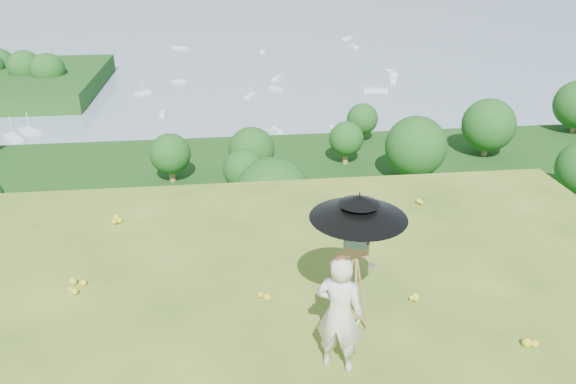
{
  "coord_description": "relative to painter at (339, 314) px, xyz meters",
  "views": [
    {
      "loc": [
        -0.68,
        -5.08,
        5.26
      ],
      "look_at": [
        0.34,
        3.68,
        1.22
      ],
      "focal_mm": 35.0,
      "sensor_mm": 36.0,
      "label": 1
    }
  ],
  "objects": [
    {
      "name": "moored_boats",
      "position": [
        -13.15,
        160.32,
        -34.5
      ],
      "size": [
        140.0,
        140.0,
        0.7
      ],
      "primitive_type": null,
      "color": "white",
      "rests_on": "bay_water"
    },
    {
      "name": "bay_water",
      "position": [
        -0.65,
        239.32,
        -34.85
      ],
      "size": [
        700.0,
        700.0,
        0.0
      ],
      "primitive_type": "plane",
      "color": "#748FA6",
      "rests_on": "ground"
    },
    {
      "name": "shoreline_tier",
      "position": [
        -0.65,
        74.32,
        -36.85
      ],
      "size": [
        170.0,
        28.0,
        8.0
      ],
      "primitive_type": "cube",
      "color": "#736E5C",
      "rests_on": "bay_water"
    },
    {
      "name": "forest_slope",
      "position": [
        -0.65,
        34.32,
        -29.85
      ],
      "size": [
        140.0,
        56.0,
        22.0
      ],
      "primitive_type": "cube",
      "color": "#133A0F",
      "rests_on": "bay_water"
    },
    {
      "name": "painter",
      "position": [
        0.0,
        0.0,
        0.0
      ],
      "size": [
        0.74,
        0.64,
        1.71
      ],
      "primitive_type": "imported",
      "rotation": [
        0.0,
        0.0,
        2.68
      ],
      "color": "beige",
      "rests_on": "ground"
    },
    {
      "name": "field_easel",
      "position": [
        0.31,
        0.53,
        0.02
      ],
      "size": [
        0.87,
        0.87,
        1.74
      ],
      "primitive_type": null,
      "rotation": [
        0.0,
        0.0,
        -0.41
      ],
      "color": "#A16C43",
      "rests_on": "ground"
    },
    {
      "name": "slope_trees",
      "position": [
        -0.65,
        34.32,
        -15.85
      ],
      "size": [
        110.0,
        50.0,
        6.0
      ],
      "primitive_type": null,
      "color": "#154715",
      "rests_on": "forest_slope"
    },
    {
      "name": "harbor_town",
      "position": [
        -0.65,
        74.32,
        -30.35
      ],
      "size": [
        110.0,
        22.0,
        5.0
      ],
      "primitive_type": null,
      "color": "silver",
      "rests_on": "shoreline_tier"
    },
    {
      "name": "painter_cap",
      "position": [
        0.0,
        0.0,
        0.8
      ],
      "size": [
        0.31,
        0.33,
        0.1
      ],
      "primitive_type": null,
      "rotation": [
        0.0,
        0.0,
        -0.47
      ],
      "color": "#C1696F",
      "rests_on": "painter"
    },
    {
      "name": "sun_umbrella",
      "position": [
        0.32,
        0.56,
        1.01
      ],
      "size": [
        1.59,
        1.59,
        0.86
      ],
      "primitive_type": null,
      "rotation": [
        0.0,
        0.0,
        -0.29
      ],
      "color": "black",
      "rests_on": "field_easel"
    }
  ]
}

